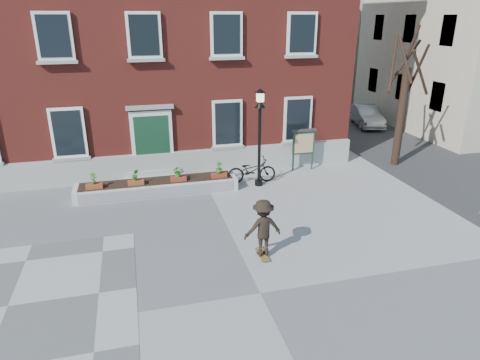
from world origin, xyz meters
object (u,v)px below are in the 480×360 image
object	(u,v)px
parked_car	(366,116)
skateboarder	(263,228)
lamp_post	(260,124)
notice_board	(304,143)
bicycle	(252,170)

from	to	relation	value
parked_car	skateboarder	world-z (taller)	skateboarder
lamp_post	notice_board	size ratio (longest dim) A/B	2.10
bicycle	skateboarder	world-z (taller)	skateboarder
parked_car	notice_board	xyz separation A→B (m)	(-7.03, -6.77, 0.63)
skateboarder	bicycle	bearing A→B (deg)	77.30
lamp_post	bicycle	bearing A→B (deg)	118.66
notice_board	skateboarder	size ratio (longest dim) A/B	1.06
notice_board	skateboarder	world-z (taller)	notice_board
bicycle	parked_car	size ratio (longest dim) A/B	0.53
bicycle	notice_board	distance (m)	2.89
lamp_post	skateboarder	distance (m)	5.78
lamp_post	notice_board	distance (m)	3.04
parked_car	skateboarder	xyz separation A→B (m)	(-10.95, -13.41, 0.28)
parked_car	notice_board	bearing A→B (deg)	-122.96
bicycle	lamp_post	size ratio (longest dim) A/B	0.51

